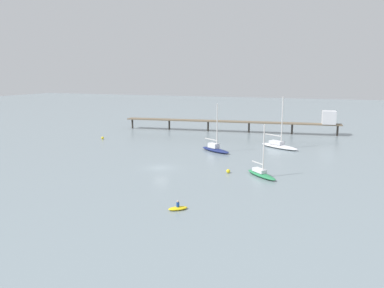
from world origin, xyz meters
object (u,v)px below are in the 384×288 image
sailboat_navy (215,148)px  dinghy_yellow (178,208)px  pier (266,120)px  sailboat_white (279,145)px  mooring_buoy_outer (103,138)px  sailboat_green (261,173)px  mooring_buoy_mid (228,171)px

sailboat_navy → dinghy_yellow: bearing=-80.0°
pier → sailboat_navy: size_ratio=5.95×
sailboat_white → mooring_buoy_outer: sailboat_white is taller
pier → sailboat_white: (6.31, -19.76, -2.88)m
sailboat_white → dinghy_yellow: size_ratio=4.56×
pier → dinghy_yellow: 62.16m
sailboat_green → mooring_buoy_outer: 47.43m
pier → mooring_buoy_mid: size_ratio=91.74×
pier → sailboat_green: sailboat_green is taller
dinghy_yellow → mooring_buoy_outer: bearing=133.4°
sailboat_green → dinghy_yellow: bearing=-109.8°
sailboat_green → sailboat_white: 24.33m
pier → mooring_buoy_mid: bearing=-87.9°
pier → mooring_buoy_outer: (-35.82, -23.69, -3.22)m
sailboat_white → mooring_buoy_outer: (-42.13, -3.93, -0.34)m
sailboat_green → sailboat_white: size_ratio=0.75×
mooring_buoy_outer → mooring_buoy_mid: (37.45, -20.10, -0.00)m
mooring_buoy_mid → pier: bearing=92.1°
sailboat_green → mooring_buoy_mid: size_ratio=12.95×
pier → sailboat_navy: bearing=-100.8°
mooring_buoy_outer → pier: bearing=33.5°
sailboat_navy → sailboat_white: bearing=36.2°
dinghy_yellow → mooring_buoy_mid: (1.11, 18.28, 0.10)m
pier → sailboat_green: (7.01, -44.07, -2.96)m
dinghy_yellow → mooring_buoy_outer: dinghy_yellow is taller
sailboat_white → dinghy_yellow: bearing=-97.8°
pier → sailboat_white: size_ratio=5.28×
sailboat_white → dinghy_yellow: (-5.79, -42.31, -0.45)m
sailboat_green → mooring_buoy_outer: size_ratio=12.80×
pier → sailboat_white: sailboat_white is taller
pier → dinghy_yellow: (0.52, -62.07, -3.33)m
sailboat_white → dinghy_yellow: sailboat_white is taller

